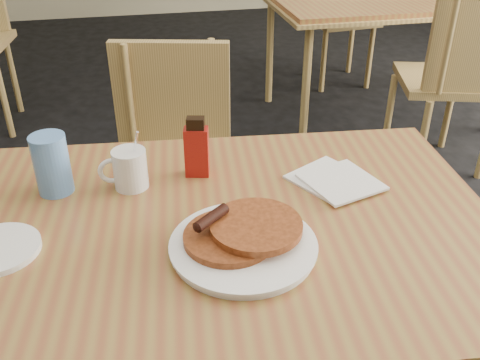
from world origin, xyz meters
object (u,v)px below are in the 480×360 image
Objects in this scene: coffee_mug at (129,168)px; blue_tumbler at (52,164)px; chair_neighbor_near at (461,65)px; syrup_bottle at (197,149)px; chair_neighbor_far at (338,1)px; pancake_plate at (243,241)px; main_table at (215,239)px; chair_main_far at (178,151)px; neighbor_table at (387,1)px.

coffee_mug is 1.05× the size of blue_tumbler.
chair_neighbor_near reaches higher than syrup_bottle.
chair_neighbor_far reaches higher than syrup_bottle.
chair_neighbor_far is 0.96× the size of chair_neighbor_near.
pancake_plate is at bearing -68.79° from syrup_bottle.
blue_tumbler reaches higher than pancake_plate.
pancake_plate is (-1.31, -2.83, 0.21)m from chair_neighbor_far.
blue_tumbler is at bearing 148.74° from main_table.
chair_neighbor_far is (1.35, 1.98, 0.03)m from chair_main_far.
main_table is 0.40m from blue_tumbler.
neighbor_table is 2.26m from syrup_bottle.
blue_tumbler is at bearing -129.64° from chair_neighbor_far.
syrup_bottle is at bearing 98.13° from pancake_plate.
chair_neighbor_far is (-0.01, 0.72, -0.15)m from neighbor_table.
syrup_bottle is at bearing -124.27° from chair_neighbor_far.
pancake_plate reaches higher than main_table.
chair_main_far is at bearing 90.26° from main_table.
blue_tumbler is at bearing -165.86° from syrup_bottle.
chair_neighbor_far is at bearing 56.40° from blue_tumbler.
chair_neighbor_near is at bearing 44.84° from pancake_plate.
syrup_bottle is 0.33m from blue_tumbler.
chair_main_far is at bearing -144.21° from chair_neighbor_near.
chair_neighbor_near is at bearing 23.74° from coffee_mug.
coffee_mug is at bearing -158.71° from syrup_bottle.
coffee_mug is (-0.16, -0.57, 0.27)m from chair_main_far.
chair_neighbor_near reaches higher than chair_neighbor_far.
syrup_bottle is (-0.04, 0.30, 0.05)m from pancake_plate.
blue_tumbler is at bearing -132.33° from chair_neighbor_near.
chair_main_far is at bearing 59.32° from blue_tumbler.
main_table is 0.23m from syrup_bottle.
chair_neighbor_near reaches higher than chair_main_far.
chair_main_far is 3.11× the size of pancake_plate.
pancake_plate is 0.35m from coffee_mug.
pancake_plate is 2.07× the size of blue_tumbler.
syrup_bottle is (-1.36, -1.80, 0.11)m from neighbor_table.
neighbor_table is at bearing 56.58° from chair_main_far.
chair_neighbor_far is 3.13m from pancake_plate.
chair_main_far is at bearing 102.95° from syrup_bottle.
main_table is 0.12m from pancake_plate.
coffee_mug is at bearing -5.83° from blue_tumbler.
chair_neighbor_near is 7.01× the size of blue_tumbler.
chair_neighbor_far is at bearing 63.69° from main_table.
chair_neighbor_far is 1.49m from chair_neighbor_near.
main_table and neighbor_table have the same top height.
neighbor_table is at bearing 108.26° from chair_neighbor_near.
chair_neighbor_near reaches higher than neighbor_table.
chair_main_far is 2.40m from chair_neighbor_far.
chair_main_far reaches higher than pancake_plate.
syrup_bottle is at bearing -127.13° from neighbor_table.
chair_neighbor_near is at bearing -94.82° from chair_neighbor_far.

